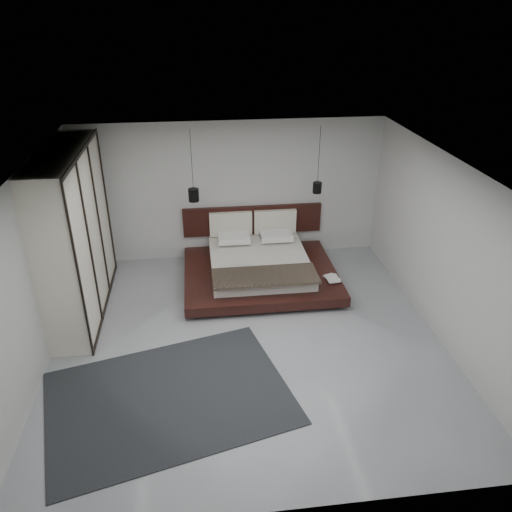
{
  "coord_description": "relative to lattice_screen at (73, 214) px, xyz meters",
  "views": [
    {
      "loc": [
        -0.67,
        -6.38,
        4.78
      ],
      "look_at": [
        0.28,
        1.2,
        0.86
      ],
      "focal_mm": 35.0,
      "sensor_mm": 36.0,
      "label": 1
    }
  ],
  "objects": [
    {
      "name": "wall_left",
      "position": [
        -0.05,
        -2.45,
        0.1
      ],
      "size": [
        0.0,
        6.0,
        6.0
      ],
      "primitive_type": "plane",
      "rotation": [
        1.57,
        0.0,
        1.57
      ],
      "color": "#B2B2B0",
      "rests_on": "floor"
    },
    {
      "name": "book_upper",
      "position": [
        4.51,
        -1.23,
        -1.0
      ],
      "size": [
        0.24,
        0.32,
        0.02
      ],
      "primitive_type": "imported",
      "rotation": [
        0.0,
        0.0,
        0.05
      ],
      "color": "#99724C",
      "rests_on": "book_lower"
    },
    {
      "name": "floor",
      "position": [
        2.95,
        -2.45,
        -1.3
      ],
      "size": [
        6.0,
        6.0,
        0.0
      ],
      "primitive_type": "plane",
      "color": "#989BA0",
      "rests_on": "ground"
    },
    {
      "name": "pendant_left",
      "position": [
        2.21,
        -0.09,
        0.3
      ],
      "size": [
        0.19,
        0.19,
        1.32
      ],
      "color": "black",
      "rests_on": "ceiling"
    },
    {
      "name": "lattice_screen",
      "position": [
        0.0,
        0.0,
        0.0
      ],
      "size": [
        0.05,
        0.9,
        2.6
      ],
      "primitive_type": "cube",
      "color": "black",
      "rests_on": "floor"
    },
    {
      "name": "wall_front",
      "position": [
        2.95,
        -5.45,
        0.1
      ],
      "size": [
        6.0,
        0.0,
        6.0
      ],
      "primitive_type": "plane",
      "rotation": [
        -1.57,
        0.0,
        0.0
      ],
      "color": "#B2B2B0",
      "rests_on": "floor"
    },
    {
      "name": "ceiling",
      "position": [
        2.95,
        -2.45,
        1.5
      ],
      "size": [
        6.0,
        6.0,
        0.0
      ],
      "primitive_type": "plane",
      "rotation": [
        3.14,
        0.0,
        0.0
      ],
      "color": "white",
      "rests_on": "wall_back"
    },
    {
      "name": "bed",
      "position": [
        3.37,
        -0.54,
        -1.01
      ],
      "size": [
        2.82,
        2.41,
        1.08
      ],
      "color": "black",
      "rests_on": "floor"
    },
    {
      "name": "wardrobe",
      "position": [
        0.25,
        -1.15,
        0.09
      ],
      "size": [
        0.67,
        2.83,
        2.78
      ],
      "color": "silver",
      "rests_on": "floor"
    },
    {
      "name": "pendant_right",
      "position": [
        4.53,
        -0.09,
        0.34
      ],
      "size": [
        0.17,
        0.17,
        1.26
      ],
      "color": "black",
      "rests_on": "ceiling"
    },
    {
      "name": "book_lower",
      "position": [
        4.53,
        -1.2,
        -1.02
      ],
      "size": [
        0.31,
        0.35,
        0.03
      ],
      "primitive_type": "imported",
      "rotation": [
        0.0,
        0.0,
        0.38
      ],
      "color": "#99724C",
      "rests_on": "bed"
    },
    {
      "name": "wall_right",
      "position": [
        5.95,
        -2.45,
        0.1
      ],
      "size": [
        0.0,
        6.0,
        6.0
      ],
      "primitive_type": "plane",
      "rotation": [
        1.57,
        0.0,
        -1.57
      ],
      "color": "#B2B2B0",
      "rests_on": "floor"
    },
    {
      "name": "wall_back",
      "position": [
        2.95,
        0.55,
        0.1
      ],
      "size": [
        6.0,
        0.0,
        6.0
      ],
      "primitive_type": "plane",
      "rotation": [
        1.57,
        0.0,
        0.0
      ],
      "color": "#B2B2B0",
      "rests_on": "floor"
    },
    {
      "name": "rug",
      "position": [
        1.75,
        -3.61,
        -1.29
      ],
      "size": [
        3.62,
        2.97,
        0.01
      ],
      "primitive_type": "cube",
      "rotation": [
        0.0,
        0.0,
        0.25
      ],
      "color": "black",
      "rests_on": "floor"
    }
  ]
}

